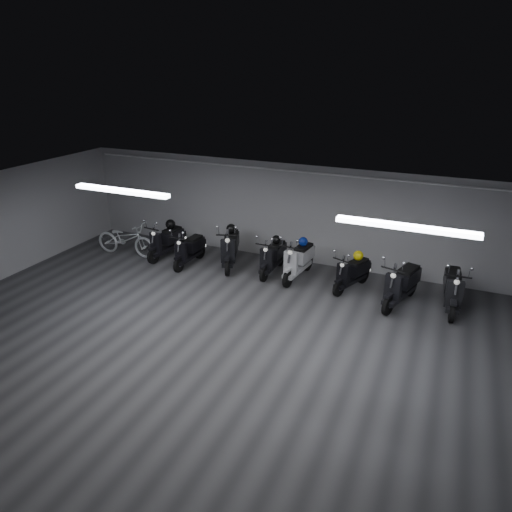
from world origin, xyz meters
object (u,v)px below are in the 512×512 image
at_px(scooter_9, 454,283).
at_px(helmet_0, 276,240).
at_px(helmet_1, 358,256).
at_px(scooter_6, 299,255).
at_px(bicycle, 125,235).
at_px(scooter_8, 402,278).
at_px(scooter_0, 166,236).
at_px(helmet_4, 303,242).
at_px(scooter_3, 230,242).
at_px(scooter_5, 273,252).
at_px(helmet_2, 231,229).
at_px(scooter_1, 189,245).
at_px(scooter_7, 352,268).
at_px(helmet_3, 170,224).

relative_size(scooter_9, helmet_0, 7.66).
xyz_separation_m(helmet_0, helmet_1, (2.26, -0.15, -0.04)).
xyz_separation_m(scooter_6, helmet_0, (-0.74, 0.27, 0.22)).
distance_m(scooter_6, bicycle, 5.24).
bearing_deg(scooter_8, scooter_0, -165.20).
relative_size(helmet_0, helmet_4, 0.96).
height_order(scooter_3, scooter_6, scooter_3).
height_order(scooter_5, bicycle, scooter_5).
bearing_deg(helmet_2, scooter_1, -146.95).
bearing_deg(scooter_1, helmet_0, 17.61).
height_order(scooter_8, helmet_1, scooter_8).
bearing_deg(scooter_1, helmet_1, 8.45).
relative_size(scooter_8, helmet_0, 7.76).
distance_m(scooter_9, helmet_0, 4.55).
relative_size(scooter_7, helmet_1, 6.16).
bearing_deg(scooter_7, helmet_4, -171.28).
bearing_deg(scooter_6, scooter_9, 4.05).
distance_m(helmet_0, helmet_3, 3.27).
height_order(scooter_0, scooter_3, scooter_3).
bearing_deg(helmet_0, helmet_4, -1.28).
xyz_separation_m(scooter_7, scooter_8, (1.24, -0.35, 0.10)).
bearing_deg(scooter_8, helmet_4, -177.13).
height_order(helmet_0, helmet_1, helmet_0).
height_order(scooter_8, helmet_2, scooter_8).
height_order(scooter_6, helmet_4, scooter_6).
xyz_separation_m(scooter_8, helmet_4, (-2.66, 0.68, 0.27)).
distance_m(scooter_5, helmet_3, 3.28).
bearing_deg(helmet_2, bicycle, -166.17).
height_order(scooter_1, helmet_0, scooter_1).
bearing_deg(scooter_3, helmet_4, -12.83).
xyz_separation_m(scooter_1, scooter_7, (4.55, 0.30, -0.02)).
height_order(helmet_3, helmet_4, helmet_3).
distance_m(helmet_3, helmet_4, 4.04).
xyz_separation_m(scooter_0, helmet_0, (3.30, 0.41, 0.25)).
height_order(scooter_1, scooter_7, scooter_1).
bearing_deg(helmet_2, helmet_3, -174.85).
xyz_separation_m(bicycle, helmet_0, (4.48, 0.77, 0.28)).
relative_size(scooter_0, bicycle, 0.91).
bearing_deg(scooter_1, helmet_3, 153.94).
bearing_deg(scooter_9, helmet_2, 170.98).
bearing_deg(scooter_6, scooter_5, -175.73).
bearing_deg(helmet_4, scooter_9, -6.51).
bearing_deg(scooter_3, scooter_0, 165.25).
bearing_deg(helmet_3, helmet_2, 5.15).
height_order(scooter_0, helmet_4, scooter_0).
relative_size(scooter_7, helmet_0, 6.61).
bearing_deg(helmet_2, scooter_5, -9.85).
distance_m(bicycle, helmet_4, 5.31).
bearing_deg(scooter_0, scooter_8, 4.60).
xyz_separation_m(scooter_1, helmet_1, (4.63, 0.51, 0.25)).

